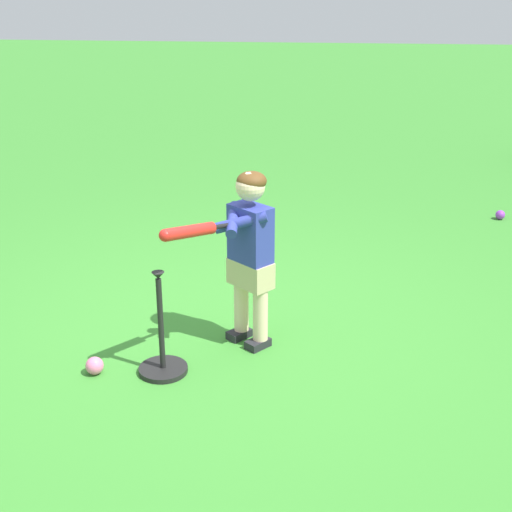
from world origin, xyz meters
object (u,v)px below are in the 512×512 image
child_batter (247,245)px  play_ball_midfield (500,215)px  batting_tee (163,356)px  play_ball_far_right (95,366)px

child_batter → play_ball_midfield: bearing=51.8°
batting_tee → play_ball_midfield: bearing=50.3°
play_ball_far_right → play_ball_midfield: 4.18m
child_batter → batting_tee: size_ratio=1.74×
play_ball_far_right → batting_tee: batting_tee is taller
child_batter → play_ball_far_right: (-0.82, -0.45, -0.60)m
play_ball_far_right → play_ball_midfield: (2.86, 3.04, -0.01)m
play_ball_midfield → batting_tee: size_ratio=0.14×
play_ball_midfield → batting_tee: 3.88m
play_ball_far_right → play_ball_midfield: size_ratio=1.18×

